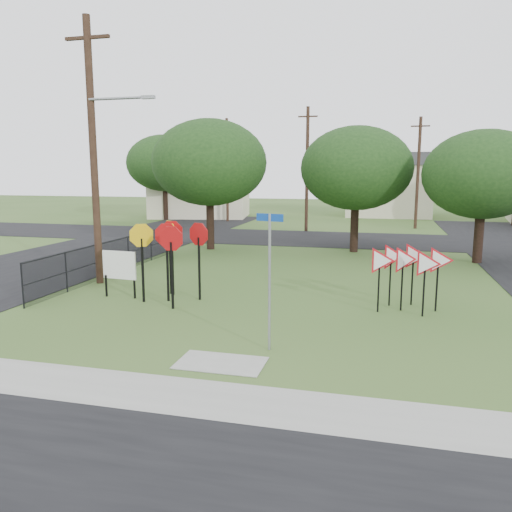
{
  "coord_description": "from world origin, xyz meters",
  "views": [
    {
      "loc": [
        3.44,
        -12.72,
        4.31
      ],
      "look_at": [
        -0.54,
        3.0,
        1.6
      ],
      "focal_mm": 35.0,
      "sensor_mm": 36.0,
      "label": 1
    }
  ],
  "objects_px": {
    "street_name_sign": "(270,274)",
    "stop_sign_cluster": "(170,243)",
    "yield_sign_cluster": "(408,262)",
    "info_board": "(119,267)"
  },
  "relations": [
    {
      "from": "yield_sign_cluster",
      "to": "info_board",
      "type": "relative_size",
      "value": 1.63
    },
    {
      "from": "street_name_sign",
      "to": "yield_sign_cluster",
      "type": "relative_size",
      "value": 1.25
    },
    {
      "from": "street_name_sign",
      "to": "stop_sign_cluster",
      "type": "bearing_deg",
      "value": 137.57
    },
    {
      "from": "street_name_sign",
      "to": "stop_sign_cluster",
      "type": "relative_size",
      "value": 1.25
    },
    {
      "from": "yield_sign_cluster",
      "to": "info_board",
      "type": "xyz_separation_m",
      "value": [
        -9.63,
        -0.76,
        -0.46
      ]
    },
    {
      "from": "street_name_sign",
      "to": "info_board",
      "type": "bearing_deg",
      "value": 148.3
    },
    {
      "from": "street_name_sign",
      "to": "stop_sign_cluster",
      "type": "distance_m",
      "value": 5.87
    },
    {
      "from": "yield_sign_cluster",
      "to": "street_name_sign",
      "type": "bearing_deg",
      "value": -126.76
    },
    {
      "from": "street_name_sign",
      "to": "info_board",
      "type": "xyz_separation_m",
      "value": [
        -6.2,
        3.83,
        -0.82
      ]
    },
    {
      "from": "stop_sign_cluster",
      "to": "street_name_sign",
      "type": "bearing_deg",
      "value": -42.43
    }
  ]
}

